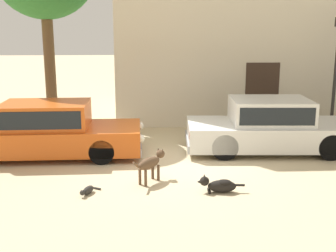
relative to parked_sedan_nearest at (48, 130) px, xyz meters
The scene contains 7 objects.
ground_plane 3.17m from the parked_sedan_nearest, 16.01° to the right, with size 80.00×80.00×0.00m, color #CCB78E.
parked_sedan_nearest is the anchor object (origin of this frame).
parked_sedan_second 5.77m from the parked_sedan_nearest, ahead, with size 4.60×2.07×1.40m.
apartment_block 11.01m from the parked_sedan_nearest, 37.28° to the left, with size 13.61×6.65×8.32m.
stray_dog_spotted 3.28m from the parked_sedan_nearest, 37.82° to the right, with size 0.73×0.89×0.66m.
stray_dog_tan 4.80m from the parked_sedan_nearest, 34.42° to the right, with size 0.96×0.27×0.36m.
stray_cat 3.03m from the parked_sedan_nearest, 63.73° to the right, with size 0.37×0.55×0.16m.
Camera 1 is at (-0.50, -9.89, 3.25)m, focal length 46.16 mm.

